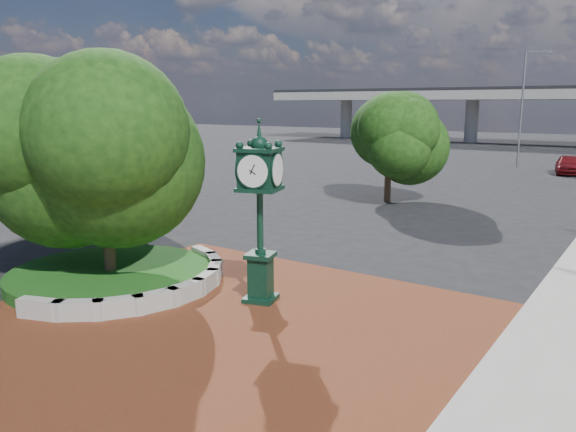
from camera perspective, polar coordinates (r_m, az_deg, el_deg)
The scene contains 10 objects.
ground at distance 14.83m, azimuth -5.24°, elevation -10.03°, with size 200.00×200.00×0.00m, color black.
plaza at distance 14.13m, azimuth -7.87°, elevation -11.13°, with size 12.00×12.00×0.04m, color brown.
planter_wall at distance 16.51m, azimuth -12.58°, elevation -7.02°, with size 2.96×6.77×0.54m.
grass_bed at distance 18.21m, azimuth -17.54°, elevation -5.77°, with size 6.10×6.10×0.40m, color #1F4F16.
tree_planter at distance 17.53m, azimuth -18.22°, elevation 5.32°, with size 5.20×5.20×6.33m.
tree_northwest at distance 26.89m, azimuth -20.29°, elevation 7.96°, with size 5.60×5.60×6.93m.
tree_street at distance 31.43m, azimuth 10.23°, elevation 7.25°, with size 4.40×4.40×5.45m.
post_clock at distance 15.06m, azimuth -2.87°, elevation 1.07°, with size 1.23×1.23×4.94m.
parked_car at distance 48.83m, azimuth 26.59°, elevation 4.70°, with size 1.76×4.37×1.49m, color maroon.
street_lamp_far at distance 51.87m, azimuth 22.96°, elevation 10.76°, with size 2.16×0.53×9.64m.
Camera 1 is at (8.87, -10.59, 5.40)m, focal length 35.00 mm.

